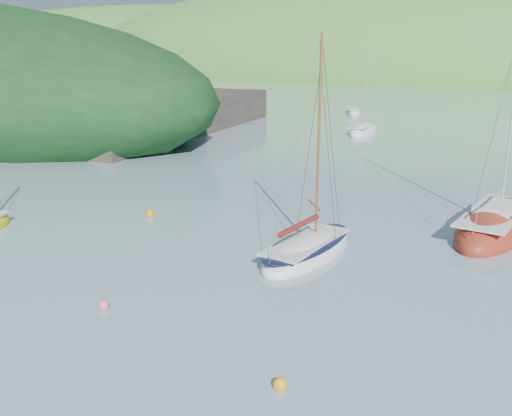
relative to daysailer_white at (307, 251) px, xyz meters
The scene contains 6 objects.
ground 8.49m from the daysailer_white, 98.90° to the right, with size 700.00×700.00×0.00m, color gray.
daysailer_white is the anchor object (origin of this frame).
sloop_red 10.22m from the daysailer_white, 51.39° to the left, with size 3.54×9.21×13.43m.
distant_sloop_a 38.23m from the daysailer_white, 108.10° to the left, with size 3.30×7.18×9.88m.
distant_sloop_c 56.54m from the daysailer_white, 110.55° to the left, with size 4.23×6.05×8.18m.
mooring_buoys 3.23m from the daysailer_white, 113.37° to the right, with size 23.07×11.36×0.50m.
Camera 1 is at (11.91, -12.87, 8.89)m, focal length 40.00 mm.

